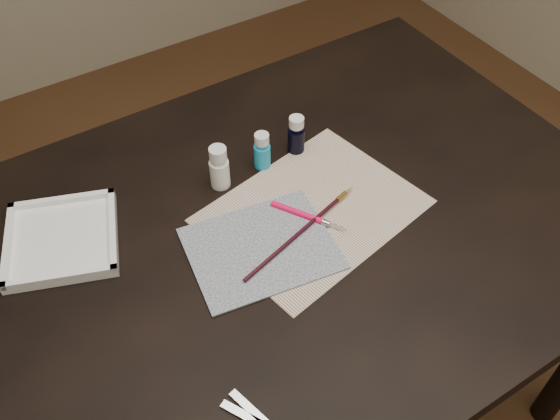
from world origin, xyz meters
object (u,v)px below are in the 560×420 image
paint_bottle_white (219,167)px  paint_bottle_cyan (262,150)px  canvas (261,248)px  palette_tray (62,238)px  paint_bottle_navy (296,134)px  paper (313,211)px

paint_bottle_white → paint_bottle_cyan: 0.10m
paint_bottle_white → paint_bottle_cyan: bearing=1.5°
canvas → palette_tray: bearing=145.3°
paint_bottle_navy → palette_tray: (-0.49, 0.02, -0.03)m
paint_bottle_navy → palette_tray: bearing=178.0°
paint_bottle_white → paint_bottle_navy: size_ratio=1.11×
paint_bottle_navy → paint_bottle_cyan: bearing=-178.3°
paper → paint_bottle_white: paint_bottle_white is taller
paint_bottle_navy → paint_bottle_white: bearing=-178.4°
canvas → paint_bottle_navy: (0.20, 0.19, 0.04)m
canvas → paint_bottle_white: paint_bottle_white is taller
paper → palette_tray: (-0.42, 0.18, 0.01)m
palette_tray → paint_bottle_navy: bearing=-2.0°
paint_bottle_cyan → paint_bottle_white: bearing=-178.5°
paint_bottle_white → palette_tray: size_ratio=0.48×
paper → palette_tray: 0.46m
paint_bottle_white → paint_bottle_cyan: paint_bottle_white is taller
canvas → paint_bottle_cyan: size_ratio=3.14×
palette_tray → paper: bearing=-22.6°
canvas → paper: bearing=12.0°
paper → canvas: (-0.13, -0.03, 0.00)m
paper → paint_bottle_navy: bearing=67.5°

